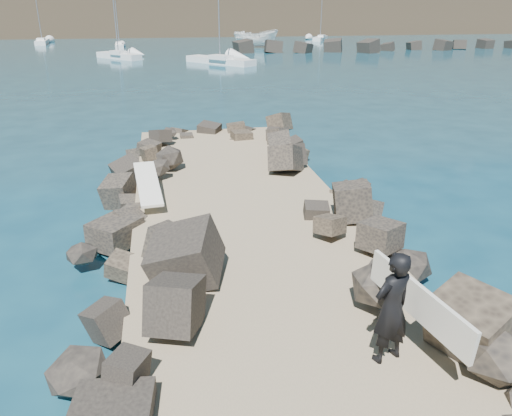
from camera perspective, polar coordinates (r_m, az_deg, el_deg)
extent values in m
plane|color=#0F384C|center=(13.35, -0.80, -4.36)|extent=(800.00, 800.00, 0.00)
cube|color=#8C7759|center=(11.48, 0.93, -7.42)|extent=(6.00, 26.00, 0.60)
cube|color=black|center=(11.67, -13.75, -6.47)|extent=(2.60, 22.00, 1.00)
cube|color=black|center=(12.64, 13.50, -4.12)|extent=(2.60, 22.00, 1.00)
cube|color=black|center=(76.54, 19.15, 17.09)|extent=(52.00, 4.00, 1.20)
cube|color=white|center=(14.88, -12.23, 2.34)|extent=(0.87, 2.52, 0.08)
imported|color=white|center=(77.85, 0.00, 18.81)|extent=(6.78, 3.17, 2.53)
imported|color=black|center=(8.26, 15.23, -10.96)|extent=(0.82, 0.67, 1.94)
cube|color=silver|center=(8.42, 18.07, -10.18)|extent=(0.60, 2.36, 0.76)
cube|color=white|center=(56.28, -4.13, 16.38)|extent=(6.97, 8.07, 0.80)
cylinder|color=gray|center=(55.99, -4.28, 21.65)|extent=(0.12, 0.12, 9.66)
cube|color=white|center=(55.41, -4.04, 16.81)|extent=(2.63, 2.80, 0.44)
cube|color=white|center=(78.85, -15.32, 17.37)|extent=(1.50, 5.39, 0.80)
cylinder|color=gray|center=(78.68, -15.58, 19.74)|extent=(0.12, 0.12, 5.86)
cube|color=white|center=(78.18, -15.39, 17.70)|extent=(0.94, 1.54, 0.44)
cube|color=white|center=(63.47, -15.41, 16.34)|extent=(5.51, 6.22, 0.80)
cylinder|color=gray|center=(63.23, -15.81, 20.03)|extent=(0.12, 0.12, 7.51)
cube|color=white|center=(62.80, -15.50, 16.74)|extent=(2.06, 2.17, 0.44)
cube|color=white|center=(93.97, 7.35, 18.61)|extent=(4.35, 6.26, 0.80)
cylinder|color=gray|center=(93.81, 7.47, 20.97)|extent=(0.12, 0.12, 7.03)
cube|color=white|center=(93.31, 7.50, 18.89)|extent=(1.77, 2.06, 0.44)
cube|color=white|center=(91.49, -23.22, 17.00)|extent=(2.28, 7.42, 0.80)
cylinder|color=gray|center=(91.32, -23.66, 19.70)|extent=(0.12, 0.12, 8.03)
cube|color=white|center=(90.61, -23.38, 17.26)|extent=(1.35, 2.14, 0.44)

